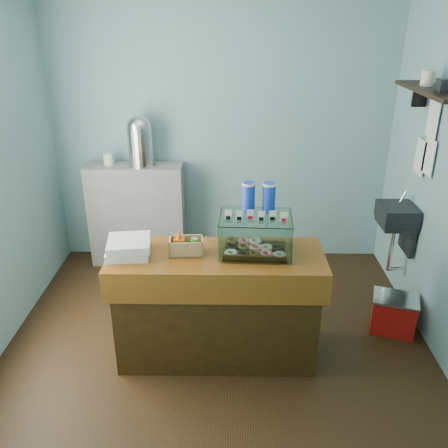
{
  "coord_description": "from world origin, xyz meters",
  "views": [
    {
      "loc": [
        0.1,
        -3.35,
        2.53
      ],
      "look_at": [
        0.05,
        -0.15,
        1.1
      ],
      "focal_mm": 38.0,
      "sensor_mm": 36.0,
      "label": 1
    }
  ],
  "objects_px": {
    "counter": "(217,305)",
    "display_case": "(255,230)",
    "coffee_urn": "(140,139)",
    "red_cooler": "(394,314)"
  },
  "relations": [
    {
      "from": "counter",
      "to": "display_case",
      "type": "relative_size",
      "value": 2.94
    },
    {
      "from": "counter",
      "to": "coffee_urn",
      "type": "relative_size",
      "value": 3.09
    },
    {
      "from": "coffee_urn",
      "to": "red_cooler",
      "type": "xyz_separation_m",
      "value": [
        2.32,
        -1.23,
        -1.21
      ]
    },
    {
      "from": "counter",
      "to": "red_cooler",
      "type": "relative_size",
      "value": 3.65
    },
    {
      "from": "coffee_urn",
      "to": "display_case",
      "type": "bearing_deg",
      "value": -53.71
    },
    {
      "from": "counter",
      "to": "coffee_urn",
      "type": "bearing_deg",
      "value": 117.42
    },
    {
      "from": "coffee_urn",
      "to": "red_cooler",
      "type": "distance_m",
      "value": 2.89
    },
    {
      "from": "counter",
      "to": "coffee_urn",
      "type": "distance_m",
      "value": 1.98
    },
    {
      "from": "display_case",
      "to": "coffee_urn",
      "type": "relative_size",
      "value": 1.05
    },
    {
      "from": "counter",
      "to": "display_case",
      "type": "xyz_separation_m",
      "value": [
        0.28,
        0.07,
        0.61
      ]
    }
  ]
}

